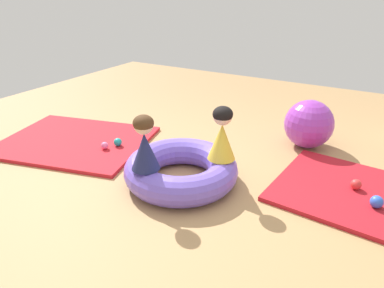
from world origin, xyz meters
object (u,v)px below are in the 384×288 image
(play_ball_blue, at_px, (377,202))
(play_ball_red, at_px, (356,184))
(play_ball_teal, at_px, (118,142))
(inflatable_cushion, at_px, (181,169))
(play_ball_pink, at_px, (105,146))
(child_in_navy, at_px, (145,143))
(exercise_ball_large, at_px, (309,124))
(child_in_yellow, at_px, (222,134))

(play_ball_blue, xyz_separation_m, play_ball_red, (-0.18, 0.22, -0.00))
(play_ball_teal, xyz_separation_m, play_ball_red, (2.40, 0.34, 0.00))
(inflatable_cushion, height_order, play_ball_pink, inflatable_cushion)
(child_in_navy, distance_m, play_ball_pink, 1.10)
(inflatable_cushion, xyz_separation_m, exercise_ball_large, (0.81, 1.38, 0.14))
(play_ball_blue, relative_size, play_ball_pink, 1.29)
(play_ball_teal, bearing_deg, play_ball_blue, 2.86)
(inflatable_cushion, bearing_deg, play_ball_teal, 165.19)
(inflatable_cushion, relative_size, play_ball_teal, 11.65)
(play_ball_blue, distance_m, play_ball_teal, 2.59)
(child_in_navy, relative_size, play_ball_blue, 4.61)
(inflatable_cushion, distance_m, play_ball_red, 1.55)
(child_in_yellow, distance_m, play_ball_pink, 1.44)
(child_in_navy, bearing_deg, exercise_ball_large, 106.87)
(child_in_yellow, height_order, exercise_ball_large, child_in_yellow)
(play_ball_blue, relative_size, exercise_ball_large, 0.19)
(play_ball_teal, height_order, play_ball_red, play_ball_red)
(child_in_yellow, bearing_deg, exercise_ball_large, -138.61)
(play_ball_blue, height_order, play_ball_teal, play_ball_blue)
(inflatable_cushion, bearing_deg, child_in_yellow, 24.90)
(inflatable_cushion, xyz_separation_m, play_ball_teal, (-0.98, 0.26, -0.05))
(child_in_yellow, relative_size, play_ball_teal, 5.40)
(play_ball_teal, height_order, play_ball_pink, play_ball_teal)
(play_ball_teal, bearing_deg, play_ball_red, 8.16)
(play_ball_pink, relative_size, play_ball_red, 0.86)
(child_in_navy, height_order, play_ball_pink, child_in_navy)
(child_in_yellow, height_order, play_ball_blue, child_in_yellow)
(play_ball_teal, xyz_separation_m, exercise_ball_large, (1.79, 1.12, 0.18))
(child_in_yellow, height_order, play_ball_teal, child_in_yellow)
(child_in_yellow, bearing_deg, play_ball_red, 175.10)
(exercise_ball_large, bearing_deg, inflatable_cushion, -120.27)
(play_ball_red, bearing_deg, play_ball_pink, -169.01)
(play_ball_blue, relative_size, play_ball_teal, 1.15)
(play_ball_blue, xyz_separation_m, play_ball_teal, (-2.58, -0.13, -0.01))
(child_in_navy, height_order, play_ball_red, child_in_navy)
(inflatable_cushion, distance_m, child_in_yellow, 0.52)
(play_ball_pink, distance_m, exercise_ball_large, 2.25)
(child_in_navy, height_order, play_ball_teal, child_in_navy)
(child_in_yellow, height_order, play_ball_red, child_in_yellow)
(exercise_ball_large, bearing_deg, play_ball_blue, -51.33)
(child_in_yellow, distance_m, exercise_ball_large, 1.34)
(play_ball_red, distance_m, exercise_ball_large, 1.01)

